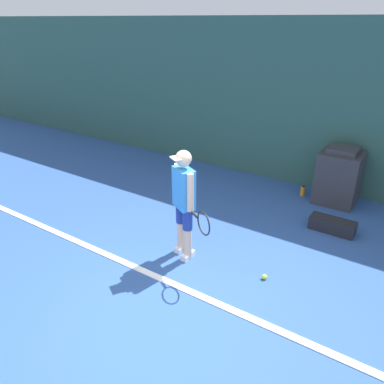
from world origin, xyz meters
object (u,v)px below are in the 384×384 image
(covered_chair, at_px, (339,176))
(equipment_bag, at_px, (332,225))
(tennis_ball, at_px, (264,277))
(water_bottle, at_px, (303,191))
(tennis_player, at_px, (184,200))

(covered_chair, relative_size, equipment_bag, 1.50)
(covered_chair, xyz_separation_m, equipment_bag, (0.25, -1.13, -0.40))
(tennis_ball, bearing_deg, water_bottle, 98.74)
(tennis_ball, relative_size, covered_chair, 0.06)
(tennis_player, distance_m, tennis_ball, 1.47)
(tennis_player, bearing_deg, equipment_bag, 78.97)
(tennis_player, bearing_deg, tennis_ball, 34.94)
(tennis_ball, bearing_deg, tennis_player, -174.80)
(covered_chair, height_order, equipment_bag, covered_chair)
(equipment_bag, bearing_deg, tennis_ball, -102.99)
(tennis_ball, relative_size, water_bottle, 0.33)
(equipment_bag, bearing_deg, water_bottle, 128.59)
(tennis_player, bearing_deg, covered_chair, 95.36)
(tennis_player, bearing_deg, water_bottle, 104.90)
(tennis_ball, relative_size, equipment_bag, 0.10)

